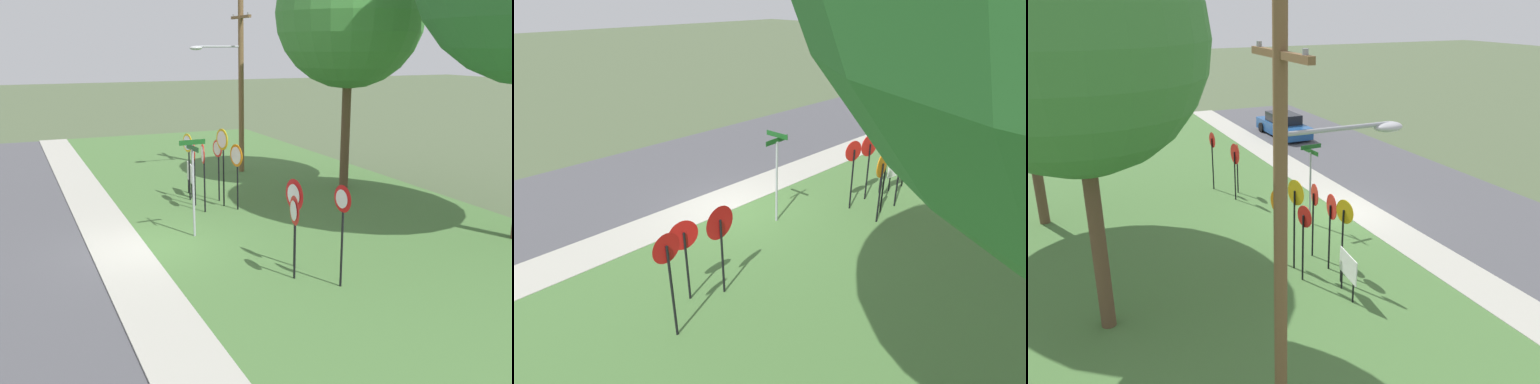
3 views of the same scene
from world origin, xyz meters
The scene contains 18 objects.
ground_plane centered at (0.00, 0.00, 0.00)m, with size 160.00×160.00×0.00m, color #4C5B3D.
road_asphalt centered at (0.00, -4.80, 0.01)m, with size 44.00×6.40×0.01m, color #4C4C51.
sidewalk_strip centered at (0.00, -0.80, 0.03)m, with size 44.00×1.60×0.06m, color #ADAA9E.
grass_median centered at (0.00, 6.00, 0.02)m, with size 44.00×12.00×0.04m, color #477038.
stop_sign_near_left centered at (-3.91, 2.63, 1.78)m, with size 0.76×0.13×2.39m.
stop_sign_near_right centered at (-3.43, 3.57, 2.11)m, with size 0.75×0.16×2.82m.
stop_sign_far_left centered at (-4.19, 3.66, 1.69)m, with size 0.63×0.14×2.31m.
stop_sign_far_center centered at (-2.78, 3.85, 1.75)m, with size 0.78×0.16×2.35m.
stop_sign_far_right centered at (-2.92, 2.68, 1.78)m, with size 0.68×0.15×2.41m.
stop_sign_center_tall centered at (-4.75, 2.69, 1.86)m, with size 0.68×0.16×2.52m.
yield_sign_near_left centered at (3.71, 2.81, 1.62)m, with size 0.74×0.14×2.14m.
yield_sign_near_right centered at (4.60, 3.62, 1.91)m, with size 0.66×0.12×2.52m.
yield_sign_far_left centered at (2.96, 3.19, 1.80)m, with size 0.83×0.12×2.36m.
street_name_post centered at (-0.51, 1.57, 1.81)m, with size 0.96×0.82×2.97m.
utility_pole centered at (-8.82, 6.28, 4.29)m, with size 2.10×2.47×7.81m.
notice_board centered at (-5.48, 2.95, 0.87)m, with size 1.09×0.17×1.25m.
oak_tree_left centered at (-4.24, 9.14, 6.92)m, with size 5.78×5.78×9.78m.
parked_sedan_distant centered at (12.49, -3.28, 0.65)m, with size 4.65×1.97×1.39m.
Camera 3 is at (-16.30, 9.81, 7.63)m, focal length 36.73 mm.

